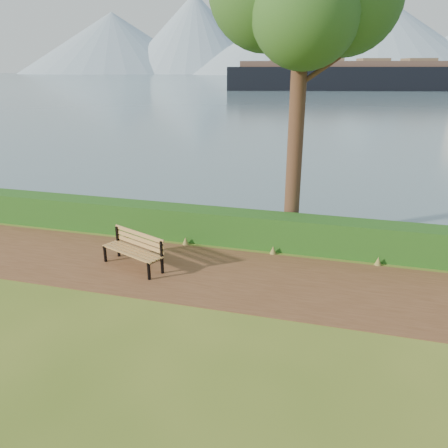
% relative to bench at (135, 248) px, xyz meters
% --- Properties ---
extents(ground, '(140.00, 140.00, 0.00)m').
position_rel_bench_xyz_m(ground, '(1.87, -0.22, -0.55)').
color(ground, '#48611B').
rests_on(ground, ground).
extents(path, '(40.00, 3.40, 0.01)m').
position_rel_bench_xyz_m(path, '(1.87, 0.08, -0.55)').
color(path, '#57351D').
rests_on(path, ground).
extents(hedge, '(32.00, 0.85, 1.00)m').
position_rel_bench_xyz_m(hedge, '(1.87, 2.38, -0.05)').
color(hedge, '#164714').
rests_on(hedge, ground).
extents(water, '(700.00, 510.00, 0.00)m').
position_rel_bench_xyz_m(water, '(1.87, 259.78, -0.55)').
color(water, slate).
rests_on(water, ground).
extents(mountains, '(585.00, 190.00, 70.00)m').
position_rel_bench_xyz_m(mountains, '(-7.30, 405.83, 27.14)').
color(mountains, '#7C92A5').
rests_on(mountains, ground).
extents(bench, '(1.97, 1.25, 0.95)m').
position_rel_bench_xyz_m(bench, '(0.00, 0.00, 0.00)').
color(bench, black).
rests_on(bench, ground).
extents(cargo_ship, '(75.39, 27.40, 22.65)m').
position_rel_bench_xyz_m(cargo_ship, '(15.10, 108.10, 2.83)').
color(cargo_ship, black).
rests_on(cargo_ship, ground).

